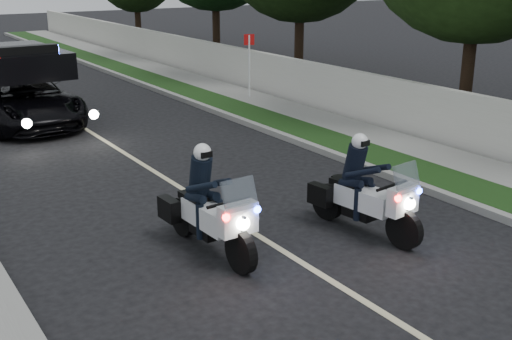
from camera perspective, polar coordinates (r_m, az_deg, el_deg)
The scene contains 14 objects.
ground at distance 9.13m, azimuth 9.56°, elevation -11.47°, with size 120.00×120.00×0.00m, color black.
curb_right at distance 18.97m, azimuth -1.60°, elevation 4.55°, with size 0.20×60.00×0.15m, color gray.
grass_verge at distance 19.34m, azimuth 0.17°, elevation 4.81°, with size 1.20×60.00×0.16m, color #193814.
sidewalk_right at distance 20.06m, azimuth 3.29°, elevation 5.26°, with size 1.40×60.00×0.16m, color gray.
property_wall at distance 20.53m, azimuth 5.60°, elevation 7.41°, with size 0.22×60.00×1.50m, color beige.
lane_marking at distance 17.28m, azimuth -13.28°, elevation 2.50°, with size 0.12×50.00×0.01m, color #BFB78C.
police_moto_left at distance 10.44m, azimuth -4.16°, elevation -7.32°, with size 0.74×2.12×1.80m, color silver, non-canonical shape.
police_moto_right at distance 11.29m, azimuth 9.43°, elevation -5.52°, with size 0.72×2.07×1.76m, color silver, non-canonical shape.
police_suv at distance 19.89m, azimuth -19.87°, elevation 3.88°, with size 2.42×5.24×2.55m, color black.
sign_post at distance 21.93m, azimuth -0.60°, elevation 6.17°, with size 0.37×0.37×2.34m, color #AE0F0C, non-canonical shape.
tree_right_b at distance 19.47m, azimuth 17.95°, elevation 3.79°, with size 6.52×6.52×10.87m, color #244416, non-canonical shape.
tree_right_c at distance 25.64m, azimuth 3.80°, elevation 7.83°, with size 6.44×6.44×10.74m, color black, non-canonical shape.
tree_right_d at distance 31.57m, azimuth -3.52°, elevation 9.72°, with size 6.55×6.55×10.92m, color #143A13, non-canonical shape.
tree_right_e at distance 40.51m, azimuth -10.42°, elevation 11.25°, with size 4.81×4.81×8.01m, color black, non-canonical shape.
Camera 1 is at (-5.52, -5.76, 4.43)m, focal length 44.69 mm.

